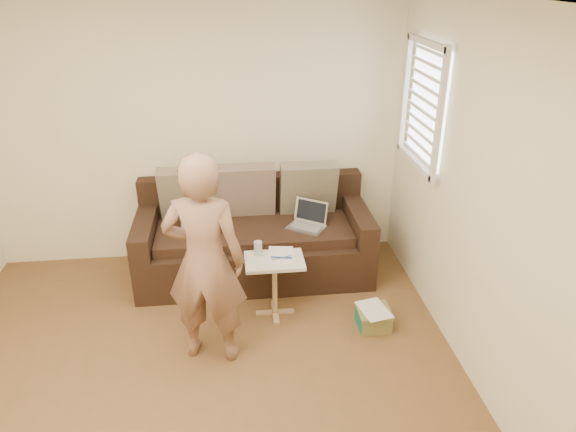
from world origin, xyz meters
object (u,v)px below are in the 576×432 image
object	(u,v)px
laptop_silver	(306,228)
side_table	(275,287)
person	(205,261)
drinking_glass	(258,248)
striped_box	(373,318)
laptop_white	(205,230)
sofa	(254,234)

from	to	relation	value
laptop_silver	side_table	bearing A→B (deg)	-87.33
person	side_table	bearing A→B (deg)	-126.60
drinking_glass	striped_box	xyz separation A→B (m)	(0.93, -0.38, -0.51)
laptop_white	drinking_glass	world-z (taller)	drinking_glass
side_table	drinking_glass	size ratio (longest dim) A/B	4.52
sofa	side_table	bearing A→B (deg)	-79.30
sofa	laptop_silver	world-z (taller)	sofa
side_table	striped_box	size ratio (longest dim) A/B	1.96
laptop_silver	side_table	size ratio (longest dim) A/B	0.61
side_table	striped_box	distance (m)	0.87
laptop_white	striped_box	size ratio (longest dim) A/B	1.32
laptop_silver	drinking_glass	distance (m)	0.69
laptop_white	side_table	size ratio (longest dim) A/B	0.68
sofa	person	world-z (taller)	person
laptop_white	person	distance (m)	1.16
laptop_silver	drinking_glass	size ratio (longest dim) A/B	2.76
drinking_glass	side_table	bearing A→B (deg)	-37.51
person	side_table	xyz separation A→B (m)	(0.54, 0.47, -0.56)
sofa	person	bearing A→B (deg)	-109.45
person	laptop_white	bearing A→B (deg)	-74.83
drinking_glass	striped_box	bearing A→B (deg)	-22.49
sofa	drinking_glass	world-z (taller)	sofa
side_table	person	bearing A→B (deg)	-139.37
drinking_glass	laptop_silver	bearing A→B (deg)	45.11
person	striped_box	distance (m)	1.55
striped_box	person	bearing A→B (deg)	-172.34
side_table	drinking_glass	world-z (taller)	drinking_glass
laptop_white	person	xyz separation A→B (m)	(0.05, -1.12, 0.31)
laptop_white	person	size ratio (longest dim) A/B	0.22
person	striped_box	size ratio (longest dim) A/B	6.01
sofa	striped_box	bearing A→B (deg)	-46.58
laptop_silver	person	xyz separation A→B (m)	(-0.90, -1.05, 0.31)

